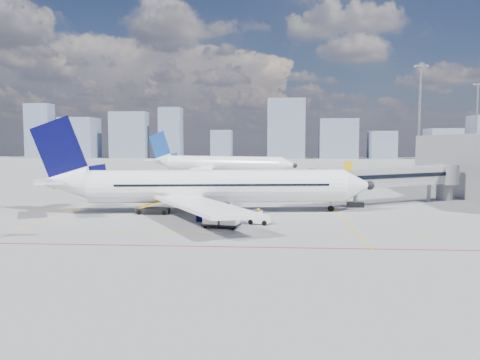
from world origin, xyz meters
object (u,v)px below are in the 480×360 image
Objects in this scene: cargo_dolly at (221,217)px; main_aircraft at (203,187)px; second_aircraft at (217,164)px; ramp_worker at (259,216)px; baggage_tug at (259,218)px; belt_loader at (154,209)px.

main_aircraft is at bearing 121.07° from cargo_dolly.
second_aircraft is at bearing 88.47° from main_aircraft.
baggage_tug is at bearing 10.42° from ramp_worker.
belt_loader is 3.29× the size of ramp_worker.
main_aircraft is 10.43× the size of cargo_dolly.
cargo_dolly is 4.37m from ramp_worker.
belt_loader is at bearing -70.95° from second_aircraft.
belt_loader is at bearing 175.37° from baggage_tug.
baggage_tug is at bearing -26.29° from belt_loader.
cargo_dolly is 2.32× the size of ramp_worker.
baggage_tug is 1.41× the size of ramp_worker.
second_aircraft is 67.66m from cargo_dolly.
cargo_dolly is at bearing -43.68° from belt_loader.
second_aircraft is at bearing 110.12° from cargo_dolly.
belt_loader is at bearing 150.13° from cargo_dolly.
cargo_dolly is (8.27, -67.12, -2.08)m from second_aircraft.
baggage_tug is 0.61× the size of cargo_dolly.
main_aircraft reaches higher than second_aircraft.
second_aircraft reaches higher than belt_loader.
ramp_worker is at bearing -65.76° from baggage_tug.
main_aircraft is at bearing 15.73° from belt_loader.
second_aircraft is (-4.93, 56.81, 0.00)m from main_aircraft.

